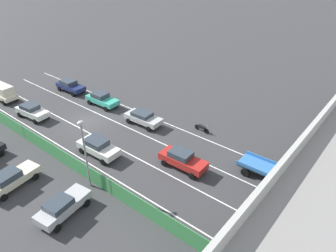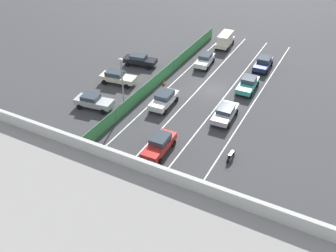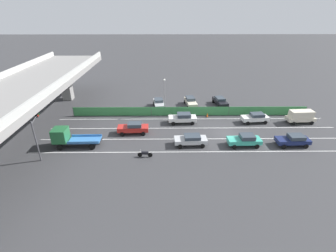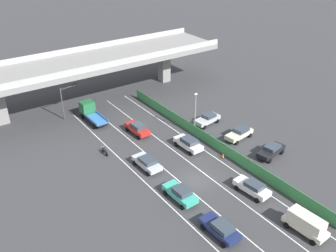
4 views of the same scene
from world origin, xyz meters
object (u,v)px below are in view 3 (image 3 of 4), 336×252
at_px(car_sedan_white, 255,117).
at_px(parked_sedan_cream, 191,101).
at_px(street_lamp, 164,93).
at_px(traffic_cone, 207,115).
at_px(car_sedan_navy, 293,140).
at_px(parked_sedan_dark, 220,101).
at_px(parked_wagon_silver, 159,103).
at_px(motorcycle, 145,154).
at_px(traffic_light, 36,130).
at_px(car_sedan_red, 133,128).
at_px(car_van_cream, 301,116).
at_px(flatbed_truck_blue, 68,137).
at_px(car_taxi_teal, 245,140).
at_px(car_hatchback_white, 183,118).
at_px(car_sedan_silver, 191,139).

bearing_deg(car_sedan_white, parked_sedan_cream, 51.99).
relative_size(street_lamp, traffic_cone, 8.86).
xyz_separation_m(car_sedan_navy, parked_sedan_dark, (15.64, 7.08, -0.00)).
relative_size(parked_sedan_cream, parked_wagon_silver, 1.03).
bearing_deg(motorcycle, traffic_light, 88.55).
distance_m(car_sedan_red, car_van_cream, 27.68).
bearing_deg(traffic_light, car_sedan_white, -72.25).
bearing_deg(traffic_cone, motorcycle, 141.60).
xyz_separation_m(flatbed_truck_blue, traffic_light, (-2.52, 2.53, 2.48)).
height_order(traffic_light, street_lamp, street_lamp).
bearing_deg(car_sedan_navy, traffic_cone, 46.38).
bearing_deg(traffic_cone, traffic_light, 117.83).
bearing_deg(traffic_light, motorcycle, -91.45).
height_order(car_taxi_teal, parked_sedan_dark, car_taxi_teal).
bearing_deg(motorcycle, street_lamp, -10.28).
bearing_deg(parked_sedan_dark, flatbed_truck_blue, 122.56).
distance_m(car_sedan_white, flatbed_truck_blue, 29.51).
bearing_deg(flatbed_truck_blue, parked_sedan_dark, -57.44).
xyz_separation_m(car_hatchback_white, parked_wagon_silver, (7.04, 4.17, -0.04)).
height_order(car_hatchback_white, car_sedan_navy, car_hatchback_white).
distance_m(car_taxi_teal, flatbed_truck_blue, 24.58).
xyz_separation_m(car_sedan_navy, flatbed_truck_blue, (0.13, 31.38, 0.49)).
height_order(car_hatchback_white, traffic_cone, car_hatchback_white).
height_order(car_sedan_silver, street_lamp, street_lamp).
distance_m(parked_wagon_silver, traffic_light, 22.67).
xyz_separation_m(car_hatchback_white, car_sedan_white, (0.03, -12.15, -0.03)).
bearing_deg(parked_sedan_dark, motorcycle, 143.78).
bearing_deg(car_sedan_white, car_sedan_silver, 122.49).
height_order(flatbed_truck_blue, motorcycle, flatbed_truck_blue).
xyz_separation_m(parked_sedan_dark, traffic_light, (-18.04, 26.83, 2.97)).
bearing_deg(motorcycle, car_sedan_navy, -82.42).
relative_size(motorcycle, parked_sedan_cream, 0.40).
xyz_separation_m(car_sedan_silver, parked_sedan_dark, (15.41, -7.24, 0.01)).
bearing_deg(flatbed_truck_blue, parked_sedan_cream, -50.26).
bearing_deg(traffic_light, parked_sedan_cream, -49.58).
bearing_deg(traffic_light, traffic_cone, -62.17).
distance_m(car_hatchback_white, parked_wagon_silver, 8.18).
bearing_deg(car_van_cream, parked_wagon_silver, 73.24).
bearing_deg(traffic_light, car_hatchback_white, -62.35).
distance_m(car_sedan_white, parked_sedan_dark, 9.14).
height_order(car_van_cream, traffic_cone, car_van_cream).
height_order(car_sedan_silver, parked_wagon_silver, parked_wagon_silver).
distance_m(car_sedan_red, car_hatchback_white, 8.60).
bearing_deg(parked_sedan_dark, traffic_cone, 149.13).
bearing_deg(car_sedan_red, flatbed_truck_blue, 113.53).
bearing_deg(parked_sedan_cream, traffic_light, 130.42).
xyz_separation_m(car_sedan_red, parked_sedan_dark, (11.77, -15.69, -0.06)).
bearing_deg(flatbed_truck_blue, car_van_cream, -78.62).
bearing_deg(traffic_light, car_taxi_teal, -84.89).
relative_size(flatbed_truck_blue, traffic_light, 1.16).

